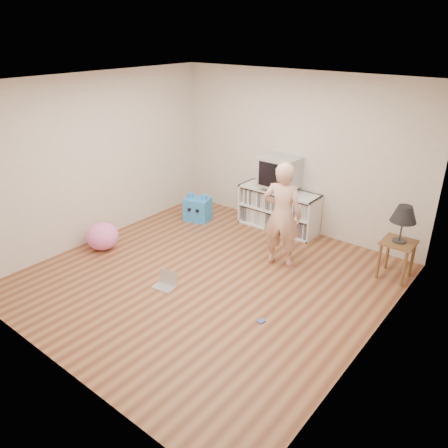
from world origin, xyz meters
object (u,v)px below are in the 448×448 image
media_unit (279,209)px  dvd_deck (280,188)px  table_lamp (404,215)px  plush_pink (102,236)px  person (282,215)px  side_table (397,250)px  laptop (166,282)px  plush_blue (198,209)px  crt_tv (280,172)px

media_unit → dvd_deck: bearing=-90.0°
table_lamp → plush_pink: table_lamp is taller
media_unit → person: 1.32m
side_table → person: size_ratio=0.36×
side_table → person: person is taller
laptop → plush_pink: 1.57m
media_unit → plush_blue: size_ratio=2.75×
media_unit → side_table: (2.13, -0.39, 0.07)m
media_unit → crt_tv: 0.67m
side_table → laptop: side_table is taller
plush_blue → person: bearing=-28.7°
dvd_deck → laptop: size_ratio=1.40×
media_unit → side_table: 2.16m
side_table → person: bearing=-155.4°
dvd_deck → person: size_ratio=0.29×
side_table → plush_blue: (-3.45, -0.22, -0.20)m
person → laptop: (-0.86, -1.48, -0.72)m
person → media_unit: bearing=-71.3°
media_unit → table_lamp: size_ratio=2.72×
dvd_deck → plush_pink: size_ratio=0.91×
person → plush_blue: size_ratio=3.04×
side_table → person: 1.63m
person → laptop: size_ratio=4.80×
laptop → media_unit: bearing=77.9°
laptop → side_table: bearing=34.8°
laptop → plush_pink: (-1.55, 0.15, 0.16)m
table_lamp → crt_tv: bearing=170.2°
crt_tv → plush_pink: crt_tv is taller
plush_blue → side_table: bearing=-12.6°
table_lamp → side_table: bearing=0.0°
side_table → plush_pink: 4.34m
table_lamp → person: bearing=-155.4°
crt_tv → laptop: crt_tv is taller
side_table → table_lamp: 0.53m
plush_pink → media_unit: bearing=53.8°
dvd_deck → plush_pink: bearing=-126.4°
media_unit → table_lamp: (2.13, -0.39, 0.59)m
table_lamp → laptop: (-2.31, -2.14, -0.89)m
dvd_deck → side_table: (2.13, -0.37, -0.32)m
crt_tv → table_lamp: size_ratio=1.17×
media_unit → person: bearing=-56.9°
laptop → plush_blue: 2.24m
table_lamp → laptop: table_lamp is taller
media_unit → plush_pink: media_unit is taller
side_table → table_lamp: size_ratio=1.07×
crt_tv → person: bearing=-56.5°
media_unit → table_lamp: bearing=-10.3°
dvd_deck → table_lamp: bearing=-9.9°
crt_tv → side_table: crt_tv is taller
person → dvd_deck: bearing=-70.9°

